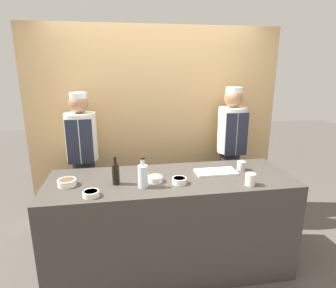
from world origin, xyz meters
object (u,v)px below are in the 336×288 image
at_px(cutting_board, 216,172).
at_px(bottle_soy, 116,173).
at_px(bottle_clear, 143,176).
at_px(sauce_bowl_white, 179,180).
at_px(chef_left, 83,161).
at_px(sauce_bowl_orange, 155,179).
at_px(sauce_bowl_red, 91,193).
at_px(chef_right, 230,151).
at_px(cup_steel, 241,166).
at_px(sauce_bowl_brown, 67,182).
at_px(cup_cream, 250,179).

bearing_deg(cutting_board, bottle_soy, -173.03).
height_order(cutting_board, bottle_clear, bottle_clear).
distance_m(sauce_bowl_white, bottle_clear, 0.33).
xyz_separation_m(sauce_bowl_white, chef_left, (-0.92, 0.88, -0.06)).
height_order(sauce_bowl_white, sauce_bowl_orange, sauce_bowl_white).
distance_m(sauce_bowl_white, sauce_bowl_red, 0.75).
bearing_deg(chef_right, sauce_bowl_white, -132.87).
bearing_deg(cutting_board, sauce_bowl_red, -163.92).
bearing_deg(bottle_soy, sauce_bowl_red, -132.29).
relative_size(sauce_bowl_red, bottle_soy, 0.51).
height_order(sauce_bowl_orange, bottle_soy, bottle_soy).
relative_size(sauce_bowl_red, chef_left, 0.08).
xyz_separation_m(sauce_bowl_red, chef_left, (-0.18, 1.01, -0.06)).
bearing_deg(cutting_board, bottle_clear, -163.10).
distance_m(sauce_bowl_white, cup_steel, 0.71).
bearing_deg(sauce_bowl_brown, cutting_board, 3.27).
xyz_separation_m(sauce_bowl_white, cup_steel, (0.67, 0.23, 0.01)).
bearing_deg(chef_left, sauce_bowl_white, -43.81).
relative_size(bottle_clear, cup_steel, 3.03).
relative_size(cutting_board, chef_right, 0.23).
bearing_deg(chef_left, sauce_bowl_brown, -93.04).
height_order(sauce_bowl_red, cup_steel, cup_steel).
height_order(sauce_bowl_brown, sauce_bowl_red, sauce_bowl_brown).
height_order(sauce_bowl_brown, cutting_board, sauce_bowl_brown).
bearing_deg(cup_steel, bottle_soy, -172.79).
distance_m(sauce_bowl_orange, sauce_bowl_brown, 0.76).
relative_size(sauce_bowl_red, cup_cream, 1.23).
height_order(sauce_bowl_orange, cutting_board, sauce_bowl_orange).
bearing_deg(sauce_bowl_brown, bottle_clear, -12.23).
distance_m(cup_steel, chef_left, 1.72).
height_order(bottle_clear, cup_cream, bottle_clear).
height_order(bottle_soy, cup_cream, bottle_soy).
xyz_separation_m(cutting_board, chef_right, (0.42, 0.69, -0.02)).
bearing_deg(cup_steel, cutting_board, -171.98).
xyz_separation_m(sauce_bowl_orange, sauce_bowl_brown, (-0.76, 0.04, 0.00)).
bearing_deg(cup_cream, sauce_bowl_white, 167.64).
xyz_separation_m(bottle_soy, cup_cream, (1.14, -0.21, -0.05)).
bearing_deg(cup_steel, chef_right, 77.36).
height_order(sauce_bowl_red, cup_cream, cup_cream).
bearing_deg(sauce_bowl_white, cup_cream, -12.36).
bearing_deg(sauce_bowl_white, bottle_soy, 171.74).
bearing_deg(chef_right, bottle_clear, -141.45).
distance_m(sauce_bowl_orange, sauce_bowl_red, 0.57).
bearing_deg(bottle_soy, chef_left, 115.07).
bearing_deg(bottle_soy, sauce_bowl_orange, -0.44).
xyz_separation_m(sauce_bowl_orange, cutting_board, (0.60, 0.12, -0.02)).
xyz_separation_m(sauce_bowl_white, cutting_board, (0.40, 0.19, -0.02)).
bearing_deg(sauce_bowl_white, cup_steel, 19.08).
bearing_deg(cup_cream, cup_steel, 78.06).
bearing_deg(chef_left, cup_steel, -22.17).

